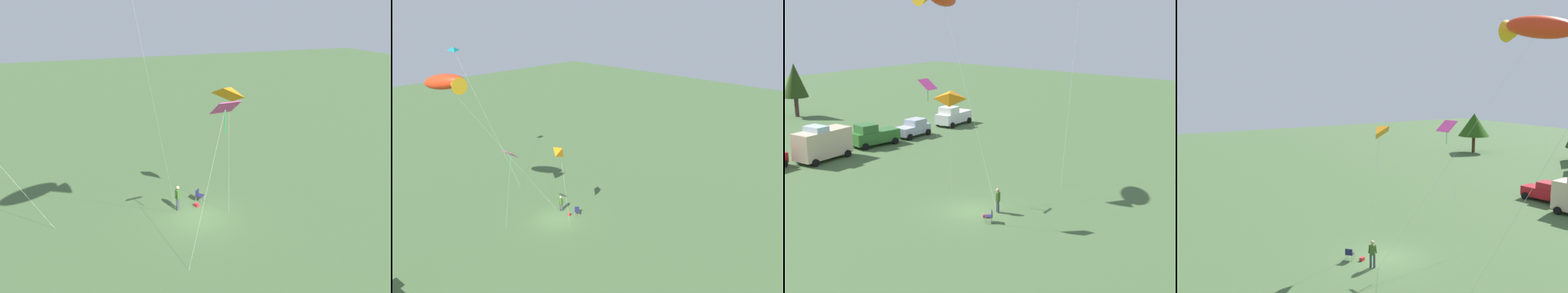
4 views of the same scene
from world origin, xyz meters
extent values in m
plane|color=#436137|center=(0.00, 0.00, 0.00)|extent=(160.00, 160.00, 0.00)
cylinder|color=#3C424C|center=(0.88, -1.57, 0.42)|extent=(0.14, 0.14, 0.85)
cylinder|color=#3C424C|center=(1.00, -1.39, 0.42)|extent=(0.14, 0.14, 0.85)
cylinder|color=#395E25|center=(0.94, -1.48, 1.16)|extent=(0.47, 0.47, 0.62)
sphere|color=tan|center=(0.94, -1.48, 1.62)|extent=(0.24, 0.24, 0.24)
cylinder|color=#395E25|center=(0.79, -1.62, 1.19)|extent=(0.15, 0.17, 0.56)
cylinder|color=#395E25|center=(1.00, -1.28, 1.19)|extent=(0.16, 0.19, 0.56)
cube|color=#212049|center=(-0.85, -2.09, 0.42)|extent=(0.68, 0.68, 0.04)
cube|color=#212049|center=(-0.70, -2.25, 0.62)|extent=(0.37, 0.36, 0.40)
cylinder|color=#A5A8AD|center=(-1.15, -2.09, 0.21)|extent=(0.03, 0.03, 0.42)
cylinder|color=#A5A8AD|center=(-0.85, -1.80, 0.21)|extent=(0.03, 0.03, 0.42)
cylinder|color=#A5A8AD|center=(-0.86, -2.39, 0.21)|extent=(0.03, 0.03, 0.42)
cylinder|color=#A5A8AD|center=(-0.56, -2.10, 0.21)|extent=(0.03, 0.03, 0.42)
cube|color=red|center=(-0.37, -1.46, 0.11)|extent=(0.33, 0.38, 0.22)
cube|color=beige|center=(1.42, 19.36, 1.59)|extent=(5.61, 2.78, 2.50)
cube|color=silver|center=(0.77, 19.29, 3.09)|extent=(1.62, 2.17, 0.50)
cylinder|color=black|center=(-0.38, 17.96, 0.34)|extent=(0.70, 0.29, 0.68)
cylinder|color=black|center=(-0.65, 20.33, 0.34)|extent=(0.70, 0.29, 0.68)
cylinder|color=black|center=(3.48, 18.39, 0.34)|extent=(0.70, 0.29, 0.68)
cylinder|color=black|center=(3.22, 20.76, 0.34)|extent=(0.70, 0.29, 0.68)
cube|color=#306A2A|center=(8.15, 20.01, 0.94)|extent=(5.20, 2.59, 1.20)
cube|color=#30692F|center=(7.16, 20.13, 1.94)|extent=(2.01, 2.04, 0.80)
cylinder|color=black|center=(6.23, 19.15, 0.34)|extent=(0.70, 0.30, 0.68)
cylinder|color=black|center=(6.49, 21.31, 0.34)|extent=(0.70, 0.30, 0.68)
cylinder|color=black|center=(9.80, 18.71, 0.34)|extent=(0.70, 0.30, 0.68)
cylinder|color=black|center=(10.07, 20.88, 0.34)|extent=(0.70, 0.30, 0.68)
cube|color=#B0B4C4|center=(13.41, 19.91, 0.79)|extent=(4.33, 2.12, 0.90)
cube|color=#ABAFC2|center=(13.91, 19.95, 1.56)|extent=(2.12, 1.81, 0.65)
cylinder|color=black|center=(14.84, 21.02, 0.34)|extent=(0.70, 0.27, 0.68)
cylinder|color=black|center=(14.99, 19.04, 0.34)|extent=(0.70, 0.27, 0.68)
cylinder|color=black|center=(11.82, 20.78, 0.34)|extent=(0.70, 0.27, 0.68)
cylinder|color=black|center=(11.98, 18.81, 0.34)|extent=(0.70, 0.27, 0.68)
cube|color=white|center=(21.03, 20.66, 0.94)|extent=(5.21, 2.60, 1.20)
cube|color=white|center=(20.04, 20.53, 1.94)|extent=(2.01, 2.05, 0.80)
cylinder|color=black|center=(19.38, 19.35, 0.34)|extent=(0.70, 0.30, 0.68)
cylinder|color=black|center=(19.11, 21.52, 0.34)|extent=(0.70, 0.30, 0.68)
cylinder|color=black|center=(22.95, 19.80, 0.34)|extent=(0.70, 0.30, 0.68)
cylinder|color=black|center=(22.69, 21.96, 0.34)|extent=(0.70, 0.30, 0.68)
cylinder|color=#4A332C|center=(11.85, 39.96, 1.29)|extent=(0.54, 0.54, 2.58)
cone|color=#253C14|center=(11.85, 39.96, 4.76)|extent=(3.31, 3.31, 4.37)
cylinder|color=silver|center=(3.26, 3.16, 7.29)|extent=(4.18, 8.73, 14.57)
cylinder|color=#4C3823|center=(1.17, -1.20, 0.00)|extent=(0.04, 0.04, 0.01)
cylinder|color=silver|center=(12.19, -0.44, 7.91)|extent=(7.03, 2.91, 15.82)
cylinder|color=#4C3823|center=(8.68, -1.88, 0.00)|extent=(0.04, 0.04, 0.01)
cube|color=#DD3D97|center=(0.50, 4.60, 8.43)|extent=(1.21, 1.02, 0.71)
cylinder|color=green|center=(0.50, 4.60, 7.75)|extent=(0.04, 0.04, 1.13)
cylinder|color=silver|center=(1.40, 4.61, 4.22)|extent=(1.83, 0.03, 8.43)
cylinder|color=#4C3823|center=(2.31, 4.62, 0.00)|extent=(0.04, 0.04, 0.01)
pyramid|color=orange|center=(-1.71, 0.49, 8.15)|extent=(1.78, 1.90, 1.06)
cylinder|color=silver|center=(-1.81, 0.32, 3.98)|extent=(0.53, 0.58, 7.95)
cylinder|color=#4C3823|center=(-2.06, 0.04, 0.00)|extent=(0.04, 0.04, 0.01)
camera|label=1|loc=(7.53, 19.78, 12.78)|focal=35.00mm
camera|label=2|loc=(-25.89, 22.19, 20.90)|focal=35.00mm
camera|label=3|loc=(-27.24, -22.92, 13.66)|focal=50.00mm
camera|label=4|loc=(23.82, -15.42, 11.49)|focal=42.00mm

